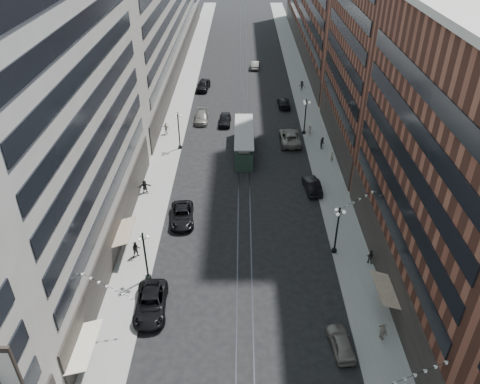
{
  "coord_description": "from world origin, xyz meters",
  "views": [
    {
      "loc": [
        -0.29,
        -5.08,
        31.3
      ],
      "look_at": [
        -0.47,
        35.78,
        5.0
      ],
      "focal_mm": 35.0,
      "sensor_mm": 36.0,
      "label": 1
    }
  ],
  "objects_px": {
    "car_11": "(290,137)",
    "car_9": "(203,85)",
    "lamppost_sw_far": "(145,255)",
    "car_7": "(182,215)",
    "pedestrian_2": "(136,250)",
    "pedestrian_5": "(145,186)",
    "pedestrian_4": "(383,331)",
    "pedestrian_extra_1": "(310,130)",
    "car_13": "(225,120)",
    "car_12": "(284,103)",
    "lamppost_sw_mid": "(179,129)",
    "car_14": "(255,65)",
    "car_2": "(151,304)",
    "car_10": "(312,185)",
    "pedestrian_extra_0": "(322,143)",
    "pedestrian_8": "(332,157)",
    "pedestrian_7": "(370,256)",
    "lamppost_se_mid": "(305,115)",
    "pedestrian_6": "(166,128)",
    "lamppost_se_far": "(337,229)",
    "car_4": "(341,343)",
    "streetcar": "(244,142)",
    "car_8": "(202,117)",
    "pedestrian_9": "(302,86)"
  },
  "relations": [
    {
      "from": "car_11",
      "to": "car_9",
      "type": "bearing_deg",
      "value": -57.81
    },
    {
      "from": "lamppost_sw_far",
      "to": "car_7",
      "type": "height_order",
      "value": "lamppost_sw_far"
    },
    {
      "from": "pedestrian_2",
      "to": "pedestrian_5",
      "type": "relative_size",
      "value": 1.07
    },
    {
      "from": "pedestrian_4",
      "to": "pedestrian_extra_1",
      "type": "distance_m",
      "value": 38.22
    },
    {
      "from": "pedestrian_4",
      "to": "pedestrian_5",
      "type": "relative_size",
      "value": 1.05
    },
    {
      "from": "car_13",
      "to": "car_12",
      "type": "bearing_deg",
      "value": 37.6
    },
    {
      "from": "lamppost_sw_mid",
      "to": "pedestrian_extra_1",
      "type": "bearing_deg",
      "value": 12.19
    },
    {
      "from": "car_14",
      "to": "car_2",
      "type": "bearing_deg",
      "value": 84.6
    },
    {
      "from": "pedestrian_4",
      "to": "car_10",
      "type": "distance_m",
      "value": 23.18
    },
    {
      "from": "lamppost_sw_far",
      "to": "car_11",
      "type": "height_order",
      "value": "lamppost_sw_far"
    },
    {
      "from": "car_10",
      "to": "pedestrian_2",
      "type": "bearing_deg",
      "value": 27.55
    },
    {
      "from": "pedestrian_5",
      "to": "pedestrian_extra_0",
      "type": "distance_m",
      "value": 26.27
    },
    {
      "from": "pedestrian_8",
      "to": "pedestrian_extra_0",
      "type": "bearing_deg",
      "value": -125.17
    },
    {
      "from": "lamppost_sw_mid",
      "to": "car_14",
      "type": "relative_size",
      "value": 1.2
    },
    {
      "from": "pedestrian_2",
      "to": "car_12",
      "type": "height_order",
      "value": "pedestrian_2"
    },
    {
      "from": "car_2",
      "to": "car_14",
      "type": "height_order",
      "value": "car_2"
    },
    {
      "from": "lamppost_sw_mid",
      "to": "pedestrian_7",
      "type": "relative_size",
      "value": 3.66
    },
    {
      "from": "lamppost_sw_far",
      "to": "lamppost_se_mid",
      "type": "xyz_separation_m",
      "value": [
        18.4,
        32.0,
        0.0
      ]
    },
    {
      "from": "lamppost_sw_far",
      "to": "car_12",
      "type": "xyz_separation_m",
      "value": [
        16.13,
        42.91,
        -2.39
      ]
    },
    {
      "from": "lamppost_sw_far",
      "to": "car_12",
      "type": "relative_size",
      "value": 1.13
    },
    {
      "from": "pedestrian_7",
      "to": "pedestrian_extra_0",
      "type": "height_order",
      "value": "pedestrian_extra_0"
    },
    {
      "from": "car_10",
      "to": "pedestrian_6",
      "type": "bearing_deg",
      "value": -43.94
    },
    {
      "from": "car_10",
      "to": "lamppost_se_far",
      "type": "bearing_deg",
      "value": 87.92
    },
    {
      "from": "car_2",
      "to": "car_11",
      "type": "distance_m",
      "value": 36.34
    },
    {
      "from": "car_13",
      "to": "pedestrian_extra_0",
      "type": "height_order",
      "value": "pedestrian_extra_0"
    },
    {
      "from": "car_7",
      "to": "pedestrian_5",
      "type": "xyz_separation_m",
      "value": [
        -5.19,
        5.7,
        0.24
      ]
    },
    {
      "from": "car_13",
      "to": "pedestrian_8",
      "type": "xyz_separation_m",
      "value": [
        14.98,
        -12.62,
        0.15
      ]
    },
    {
      "from": "car_4",
      "to": "car_14",
      "type": "relative_size",
      "value": 0.88
    },
    {
      "from": "car_12",
      "to": "pedestrian_8",
      "type": "distance_m",
      "value": 20.53
    },
    {
      "from": "car_11",
      "to": "pedestrian_6",
      "type": "height_order",
      "value": "pedestrian_6"
    },
    {
      "from": "car_11",
      "to": "pedestrian_8",
      "type": "relative_size",
      "value": 4.04
    },
    {
      "from": "lamppost_se_mid",
      "to": "pedestrian_extra_0",
      "type": "xyz_separation_m",
      "value": [
        2.06,
        -4.89,
        -2.1
      ]
    },
    {
      "from": "streetcar",
      "to": "pedestrian_7",
      "type": "bearing_deg",
      "value": -62.47
    },
    {
      "from": "car_14",
      "to": "pedestrian_5",
      "type": "relative_size",
      "value": 2.73
    },
    {
      "from": "lamppost_se_far",
      "to": "car_10",
      "type": "height_order",
      "value": "lamppost_se_far"
    },
    {
      "from": "car_13",
      "to": "lamppost_se_far",
      "type": "bearing_deg",
      "value": -67.47
    },
    {
      "from": "lamppost_se_far",
      "to": "car_10",
      "type": "xyz_separation_m",
      "value": [
        -0.8,
        11.93,
        -2.31
      ]
    },
    {
      "from": "car_12",
      "to": "pedestrian_extra_0",
      "type": "relative_size",
      "value": 2.88
    },
    {
      "from": "pedestrian_extra_1",
      "to": "car_10",
      "type": "bearing_deg",
      "value": 89.24
    },
    {
      "from": "pedestrian_5",
      "to": "pedestrian_7",
      "type": "distance_m",
      "value": 27.73
    },
    {
      "from": "car_4",
      "to": "car_7",
      "type": "height_order",
      "value": "car_7"
    },
    {
      "from": "pedestrian_6",
      "to": "car_14",
      "type": "bearing_deg",
      "value": -89.98
    },
    {
      "from": "streetcar",
      "to": "car_8",
      "type": "relative_size",
      "value": 2.29
    },
    {
      "from": "car_4",
      "to": "pedestrian_9",
      "type": "distance_m",
      "value": 58.49
    },
    {
      "from": "pedestrian_2",
      "to": "pedestrian_8",
      "type": "distance_m",
      "value": 30.23
    },
    {
      "from": "car_10",
      "to": "pedestrian_extra_1",
      "type": "bearing_deg",
      "value": -101.64
    },
    {
      "from": "car_7",
      "to": "car_14",
      "type": "distance_m",
      "value": 55.04
    },
    {
      "from": "lamppost_sw_mid",
      "to": "car_12",
      "type": "relative_size",
      "value": 1.13
    },
    {
      "from": "lamppost_se_mid",
      "to": "pedestrian_7",
      "type": "bearing_deg",
      "value": -83.75
    },
    {
      "from": "pedestrian_6",
      "to": "pedestrian_extra_1",
      "type": "xyz_separation_m",
      "value": [
        21.72,
        -0.59,
        0.04
      ]
    }
  ]
}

